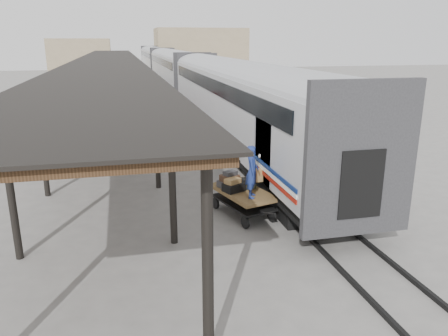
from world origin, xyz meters
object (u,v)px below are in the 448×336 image
object	(u,v)px
porter	(252,172)
baggage_cart	(243,197)
luggage_tug	(136,105)
pedestrian	(103,128)

from	to	relation	value
porter	baggage_cart	bearing A→B (deg)	27.67
luggage_tug	porter	distance (m)	22.75
luggage_tug	baggage_cart	bearing A→B (deg)	-95.84
baggage_cart	pedestrian	world-z (taller)	pedestrian
porter	pedestrian	distance (m)	13.29
pedestrian	luggage_tug	bearing A→B (deg)	-105.13
baggage_cart	luggage_tug	distance (m)	22.07
luggage_tug	porter	bearing A→B (deg)	-95.78
luggage_tug	pedestrian	xyz separation A→B (m)	(-2.21, -10.22, 0.24)
porter	pedestrian	xyz separation A→B (m)	(-4.84, 12.35, -0.76)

